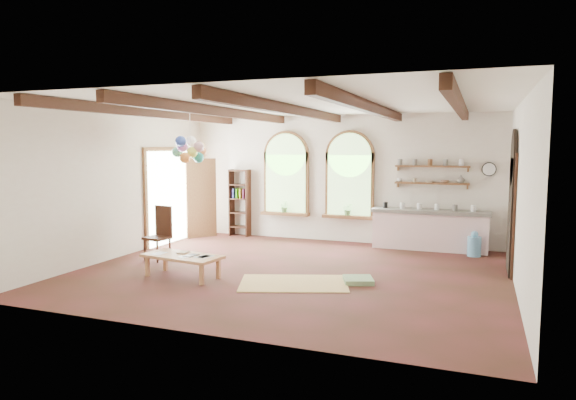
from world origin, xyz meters
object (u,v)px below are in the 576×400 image
at_px(coffee_table, 182,257).
at_px(balloon_cluster, 190,150).
at_px(kitchen_counter, 430,229).
at_px(side_chair, 158,244).

relative_size(coffee_table, balloon_cluster, 1.36).
bearing_deg(balloon_cluster, kitchen_counter, 25.76).
height_order(side_chair, balloon_cluster, balloon_cluster).
bearing_deg(kitchen_counter, coffee_table, -133.22).
distance_m(coffee_table, side_chair, 1.70).
xyz_separation_m(kitchen_counter, coffee_table, (-4.03, -4.29, -0.10)).
bearing_deg(side_chair, coffee_table, -40.33).
bearing_deg(balloon_cluster, side_chair, -113.79).
distance_m(side_chair, balloon_cluster, 2.18).
xyz_separation_m(side_chair, balloon_cluster, (0.35, 0.79, 2.00)).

